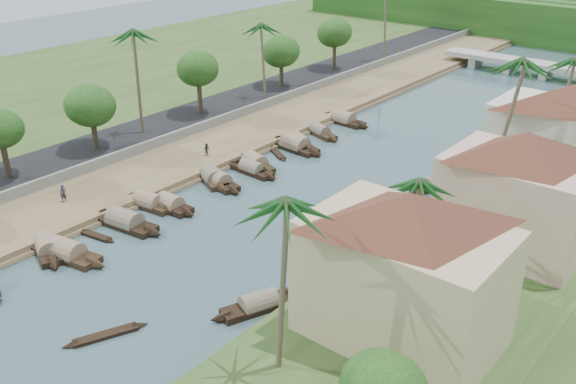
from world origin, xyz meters
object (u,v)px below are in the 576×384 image
Objects in this scene: sampan_1 at (48,249)px; person_near at (63,193)px; bridge at (528,65)px; building_near at (405,267)px.

person_near is (-5.99, 5.56, 1.24)m from sampan_1.
bridge is 82.09m from sampan_1.
bridge is 16.32× the size of person_near.
building_near is at bearing 37.47° from sampan_1.
bridge is 3.78× the size of sampan_1.
building_near reaches higher than bridge.
sampan_1 is 4.32× the size of person_near.
building_near is at bearing -75.61° from bridge.
building_near is at bearing -33.70° from person_near.
bridge reaches higher than sampan_1.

